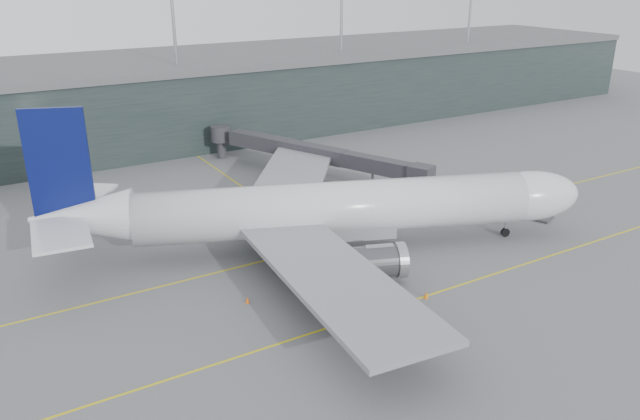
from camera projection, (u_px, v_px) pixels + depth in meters
ground at (275, 242)px, 76.67m from camera, size 320.00×320.00×0.00m
taxiline_a at (291, 254)px, 73.46m from camera, size 160.00×0.25×0.02m
taxiline_b at (368, 315)px, 60.65m from camera, size 160.00×0.25×0.02m
taxiline_lead_main at (245, 189)px, 95.05m from camera, size 0.25×60.00×0.02m
terminal at (138, 100)px, 120.31m from camera, size 240.00×36.00×29.00m
main_aircraft at (331, 209)px, 72.98m from camera, size 62.44×57.67×18.18m
jet_bridge at (315, 148)px, 100.69m from camera, size 17.36×42.75×5.70m
gse_cart at (492, 211)px, 83.90m from camera, size 2.68×2.24×1.56m
baggage_dolly at (541, 217)px, 83.76m from camera, size 3.83×3.51×0.31m
uld_a at (219, 216)px, 82.13m from camera, size 2.26×2.03×1.70m
uld_b at (216, 214)px, 82.97m from camera, size 2.23×1.92×1.79m
uld_c at (236, 209)px, 84.51m from camera, size 2.40×2.16×1.80m
cone_nose at (500, 209)px, 86.22m from camera, size 0.44×0.44×0.70m
cone_wing_stbd at (426, 295)px, 63.57m from camera, size 0.49×0.49×0.78m
cone_wing_port at (314, 201)px, 89.12m from camera, size 0.43×0.43×0.68m
cone_tail at (247, 300)px, 62.69m from camera, size 0.45×0.45×0.71m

